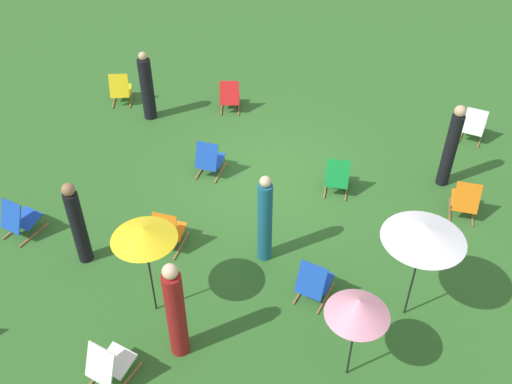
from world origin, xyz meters
The scene contains 19 objects.
ground_plane centered at (0.00, 0.00, 0.00)m, with size 40.00×40.00×0.00m, color #2D6026.
deckchair_0 centered at (-1.45, 3.16, 0.37)m, with size 0.66×0.86×0.83m.
deckchair_1 centered at (4.24, 2.85, 0.37)m, with size 0.67×0.86×0.83m.
deckchair_3 centered at (1.25, 5.42, 0.37)m, with size 0.68×0.87×0.83m.
deckchair_4 centered at (-4.40, -2.49, 0.37)m, with size 0.64×0.85×0.83m.
deckchair_5 centered at (1.37, 2.54, 0.37)m, with size 0.52×0.79×0.83m.
deckchair_6 centered at (-4.05, 0.37, 0.37)m, with size 0.51×0.78×0.83m.
deckchair_7 centered at (-1.50, 0.17, 0.37)m, with size 0.51×0.78×0.83m.
deckchair_8 centered at (1.53, -2.50, 0.37)m, with size 0.63×0.85×0.83m.
deckchair_10 centered at (4.37, -2.23, 0.37)m, with size 0.68×0.87×0.83m.
deckchair_11 centered at (1.26, 0.19, 0.37)m, with size 0.53×0.79×0.83m.
umbrella_0 centered at (-3.01, 3.16, 1.83)m, with size 1.27×1.27×1.96m.
umbrella_1 centered at (1.08, 4.01, 1.74)m, with size 1.02×1.02×1.86m.
umbrella_2 centered at (-2.18, 4.53, 1.54)m, with size 0.91×0.91×1.70m.
person_0 centered at (-0.43, 2.39, 0.89)m, with size 0.37×0.37×1.86m.
person_1 centered at (-3.69, -0.60, 0.93)m, with size 0.35×0.35×1.90m.
person_2 centered at (3.38, -1.71, 0.83)m, with size 0.38×0.38×1.76m.
person_3 centered at (2.76, 3.19, 0.86)m, with size 0.31×0.31×1.76m.
person_4 centered at (0.42, 4.69, 0.92)m, with size 0.41×0.41×1.91m.
Camera 1 is at (-1.95, 9.68, 7.66)m, focal length 40.07 mm.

